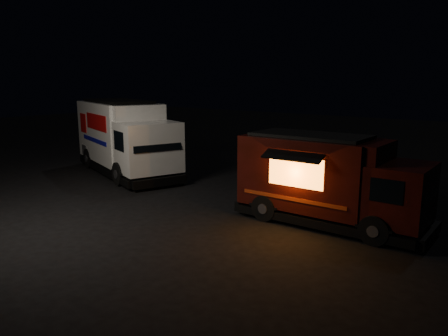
% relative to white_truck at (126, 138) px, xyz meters
% --- Properties ---
extents(ground, '(80.00, 80.00, 0.00)m').
position_rel_white_truck_xyz_m(ground, '(4.62, -3.13, -1.66)').
color(ground, black).
rests_on(ground, ground).
extents(white_truck, '(7.74, 4.65, 3.32)m').
position_rel_white_truck_xyz_m(white_truck, '(0.00, 0.00, 0.00)').
color(white_truck, white).
rests_on(white_truck, ground).
extents(red_truck, '(5.78, 2.32, 2.65)m').
position_rel_white_truck_xyz_m(red_truck, '(10.45, -0.74, -0.33)').
color(red_truck, '#3E0E0B').
rests_on(red_truck, ground).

